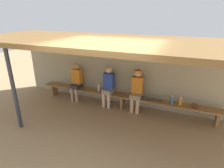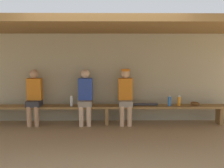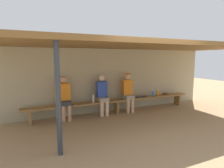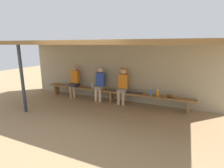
{
  "view_description": "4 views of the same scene",
  "coord_description": "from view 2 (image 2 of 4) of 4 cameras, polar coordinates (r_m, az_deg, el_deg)",
  "views": [
    {
      "loc": [
        1.75,
        -3.62,
        2.93
      ],
      "look_at": [
        -0.2,
        1.11,
        0.97
      ],
      "focal_mm": 29.7,
      "sensor_mm": 36.0,
      "label": 1
    },
    {
      "loc": [
        0.05,
        -4.61,
        1.75
      ],
      "look_at": [
        0.12,
        1.32,
        1.02
      ],
      "focal_mm": 41.65,
      "sensor_mm": 36.0,
      "label": 2
    },
    {
      "loc": [
        -2.72,
        -4.09,
        1.88
      ],
      "look_at": [
        -0.37,
        1.1,
        1.09
      ],
      "focal_mm": 29.81,
      "sensor_mm": 36.0,
      "label": 3
    },
    {
      "loc": [
        2.59,
        -4.28,
        2.21
      ],
      "look_at": [
        0.13,
        1.28,
        0.79
      ],
      "focal_mm": 27.27,
      "sensor_mm": 36.0,
      "label": 4
    }
  ],
  "objects": [
    {
      "name": "water_bottle_green",
      "position": [
        6.49,
        14.51,
        -3.62
      ],
      "size": [
        0.08,
        0.08,
        0.24
      ],
      "color": "orange",
      "rests_on": "bench"
    },
    {
      "name": "ground_plane",
      "position": [
        4.93,
        -1.26,
        -13.73
      ],
      "size": [
        24.0,
        24.0,
        0.0
      ],
      "primitive_type": "plane",
      "color": "#9E7F59"
    },
    {
      "name": "baseball_bat",
      "position": [
        6.34,
        6.37,
        -4.44
      ],
      "size": [
        0.83,
        0.07,
        0.07
      ],
      "primitive_type": "cylinder",
      "rotation": [
        0.0,
        1.57,
        -0.0
      ],
      "color": "#333338",
      "rests_on": "bench"
    },
    {
      "name": "back_wall",
      "position": [
        6.65,
        -1.13,
        1.43
      ],
      "size": [
        8.0,
        0.2,
        2.2
      ],
      "primitive_type": "cube",
      "color": "tan",
      "rests_on": "ground"
    },
    {
      "name": "bench",
      "position": [
        6.31,
        -1.14,
        -5.43
      ],
      "size": [
        6.0,
        0.36,
        0.46
      ],
      "color": "olive",
      "rests_on": "ground"
    },
    {
      "name": "water_bottle_blue",
      "position": [
        6.42,
        12.48,
        -3.67
      ],
      "size": [
        0.08,
        0.08,
        0.24
      ],
      "color": "blue",
      "rests_on": "bench"
    },
    {
      "name": "player_rightmost",
      "position": [
        6.28,
        -5.87,
        -2.35
      ],
      "size": [
        0.34,
        0.42,
        1.34
      ],
      "color": "gray",
      "rests_on": "ground"
    },
    {
      "name": "baseball_glove_dark_brown",
      "position": [
        6.64,
        17.77,
        -4.1
      ],
      "size": [
        0.28,
        0.29,
        0.09
      ],
      "primitive_type": "ellipsoid",
      "rotation": [
        0.0,
        0.0,
        2.19
      ],
      "color": "brown",
      "rests_on": "bench"
    },
    {
      "name": "player_with_sunglasses",
      "position": [
        6.5,
        -16.71,
        -2.29
      ],
      "size": [
        0.34,
        0.42,
        1.34
      ],
      "color": "#333338",
      "rests_on": "ground"
    },
    {
      "name": "water_bottle_orange",
      "position": [
        6.3,
        -8.89,
        -3.74
      ],
      "size": [
        0.06,
        0.06,
        0.25
      ],
      "color": "silver",
      "rests_on": "bench"
    },
    {
      "name": "dugout_roof",
      "position": [
        5.34,
        -1.26,
        12.52
      ],
      "size": [
        8.0,
        2.8,
        0.12
      ],
      "primitive_type": "cube",
      "color": "brown",
      "rests_on": "back_wall"
    },
    {
      "name": "player_shirtless_tan",
      "position": [
        6.26,
        2.97,
        -2.19
      ],
      "size": [
        0.34,
        0.42,
        1.34
      ],
      "color": "gray",
      "rests_on": "ground"
    }
  ]
}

